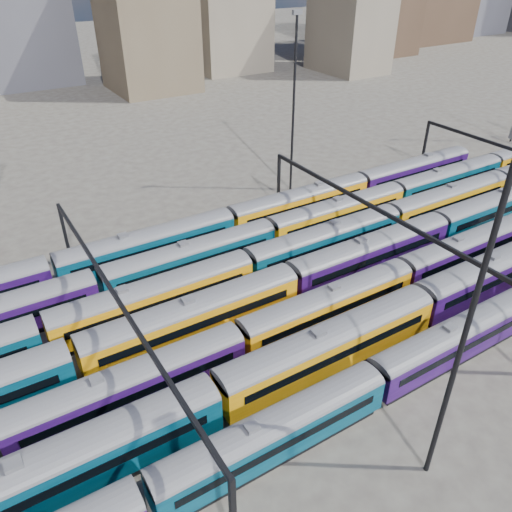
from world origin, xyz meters
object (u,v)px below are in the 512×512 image
mast_2 (469,321)px  rake_1 (494,269)px  rake_2 (130,383)px  rake_0 (374,379)px

mast_2 → rake_1: bearing=27.5°
rake_2 → mast_2: (16.15, -17.00, 11.34)m
rake_0 → rake_1: rake_1 is taller
rake_1 → mast_2: bearing=-152.5°
rake_0 → mast_2: 13.44m
rake_1 → rake_0: bearing=-167.2°
rake_0 → mast_2: size_ratio=4.61×
mast_2 → rake_0: bearing=81.6°
rake_1 → rake_2: bearing=172.7°
rake_0 → rake_2: 19.87m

